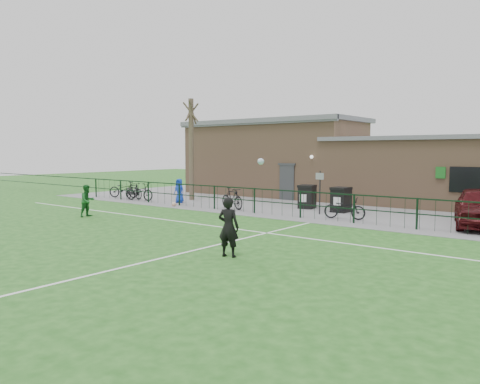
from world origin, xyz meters
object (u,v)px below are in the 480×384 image
Objects in this scene: outfield_player at (87,201)px; bicycle_a at (124,189)px; sign_post at (320,193)px; bare_tree at (191,150)px; bicycle_e at (345,208)px; spectator_child at (179,191)px; wheelie_bin_right at (341,201)px; bicycle_c at (139,192)px; wheelie_bin_left at (307,197)px; bicycle_d at (232,198)px; bicycle_b at (133,191)px; ball_ground at (174,204)px.

bicycle_a is at bearing 39.56° from outfield_player.
bare_tree is at bearing 173.66° from sign_post.
spectator_child is at bearing 79.18° from bicycle_e.
bare_tree is at bearing 100.81° from spectator_child.
wheelie_bin_right reaches higher than bicycle_c.
wheelie_bin_right reaches higher than bicycle_e.
wheelie_bin_left is 1.00× the size of wheelie_bin_right.
bare_tree is at bearing -90.81° from bicycle_a.
bicycle_c is 6.94m from bicycle_d.
bare_tree is 11.13m from bicycle_e.
outfield_player is (-6.27, -8.59, 0.14)m from wheelie_bin_left.
wheelie_bin_left reaches higher than bicycle_b.
bicycle_b is at bearing 167.30° from ball_ground.
bicycle_e is 11.34m from outfield_player.
ball_ground is at bearing 87.41° from bicycle_e.
wheelie_bin_left is 10.15m from bicycle_c.
bare_tree is at bearing 7.34° from outfield_player.
ball_ground is at bearing -62.52° from bare_tree.
spectator_child is at bearing -166.73° from wheelie_bin_right.
wheelie_bin_left reaches higher than ball_ground.
bicycle_e reaches higher than ball_ground.
sign_post is at bearing -4.58° from spectator_child.
bicycle_c is (-9.77, -2.75, -0.03)m from wheelie_bin_left.
sign_post is 13.43m from bicycle_a.
bicycle_d is (6.94, 0.17, 0.02)m from bicycle_c.
bicycle_d is (8.97, -0.30, 0.01)m from bicycle_a.
wheelie_bin_right is 1.48m from sign_post.
bicycle_d is 1.26× the size of outfield_player.
bicycle_e is 7.34× the size of ball_ground.
bicycle_c is at bearing -101.90° from bicycle_b.
bicycle_b is at bearing 80.63° from bicycle_e.
sign_post is 1.12× the size of bicycle_e.
sign_post is 8.62m from spectator_child.
bicycle_a is at bearing 84.37° from bicycle_b.
bicycle_e is 1.25× the size of outfield_player.
bicycle_a is at bearing 179.75° from wheelie_bin_left.
sign_post is (1.60, -1.63, 0.45)m from wheelie_bin_left.
bicycle_b is (-12.64, -2.20, -0.04)m from wheelie_bin_right.
bicycle_a is 1.49× the size of spectator_child.
sign_post is at bearing -105.67° from wheelie_bin_right.
bicycle_d is 1.01× the size of bicycle_e.
bicycle_c is at bearing -136.39° from bare_tree.
ball_ground is at bearing -98.12° from bicycle_b.
wheelie_bin_right reaches higher than bicycle_a.
ball_ground is (1.51, -2.91, -2.88)m from bare_tree.
bicycle_b is 7.01× the size of ball_ground.
ball_ground is (3.75, -0.78, -0.42)m from bicycle_c.
sign_post is at bearing -94.52° from bicycle_c.
bicycle_b reaches higher than bicycle_e.
bicycle_d reaches higher than ball_ground.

